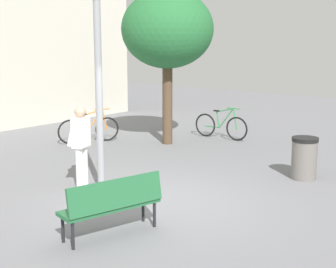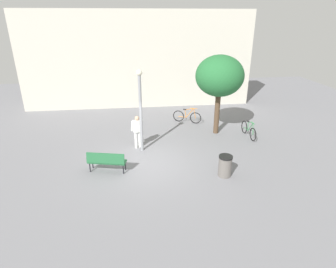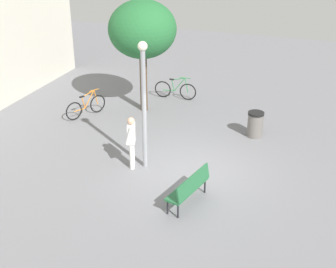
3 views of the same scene
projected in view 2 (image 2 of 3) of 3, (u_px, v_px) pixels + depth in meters
ground_plane at (146, 164)px, 12.39m from camera, size 36.00×36.00×0.00m
building_facade at (138, 59)px, 19.88m from camera, size 16.06×2.00×6.60m
lamppost at (140, 105)px, 12.82m from camera, size 0.28×0.28×3.95m
person_by_lamppost at (137, 130)px, 13.64m from camera, size 0.63×0.42×1.67m
park_bench at (106, 160)px, 11.57m from camera, size 1.67×0.82×0.92m
plaza_tree at (220, 76)px, 14.56m from camera, size 2.55×2.55×4.31m
bicycle_green at (249, 130)px, 15.13m from camera, size 0.13×1.81×0.97m
bicycle_orange at (187, 117)px, 17.21m from camera, size 1.64×0.86×0.97m
trash_bin at (225, 166)px, 11.33m from camera, size 0.56×0.56×0.91m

